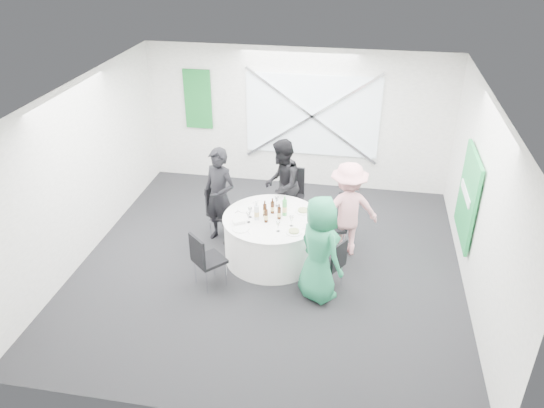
% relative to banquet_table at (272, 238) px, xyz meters
% --- Properties ---
extents(floor, '(6.00, 6.00, 0.00)m').
position_rel_banquet_table_xyz_m(floor, '(0.00, -0.20, -0.38)').
color(floor, black).
rests_on(floor, ground).
extents(ceiling, '(6.00, 6.00, 0.00)m').
position_rel_banquet_table_xyz_m(ceiling, '(0.00, -0.20, 2.42)').
color(ceiling, white).
rests_on(ceiling, wall_back).
extents(wall_back, '(6.00, 0.00, 6.00)m').
position_rel_banquet_table_xyz_m(wall_back, '(0.00, 2.80, 1.02)').
color(wall_back, silver).
rests_on(wall_back, floor).
extents(wall_front, '(6.00, 0.00, 6.00)m').
position_rel_banquet_table_xyz_m(wall_front, '(0.00, -3.20, 1.02)').
color(wall_front, silver).
rests_on(wall_front, floor).
extents(wall_left, '(0.00, 6.00, 6.00)m').
position_rel_banquet_table_xyz_m(wall_left, '(-3.00, -0.20, 1.02)').
color(wall_left, silver).
rests_on(wall_left, floor).
extents(wall_right, '(0.00, 6.00, 6.00)m').
position_rel_banquet_table_xyz_m(wall_right, '(3.00, -0.20, 1.02)').
color(wall_right, silver).
rests_on(wall_right, floor).
extents(window_panel, '(2.60, 0.03, 1.60)m').
position_rel_banquet_table_xyz_m(window_panel, '(0.30, 2.76, 1.12)').
color(window_panel, silver).
rests_on(window_panel, wall_back).
extents(window_brace_a, '(2.63, 0.05, 1.84)m').
position_rel_banquet_table_xyz_m(window_brace_a, '(0.30, 2.72, 1.12)').
color(window_brace_a, silver).
rests_on(window_brace_a, window_panel).
extents(window_brace_b, '(2.63, 0.05, 1.84)m').
position_rel_banquet_table_xyz_m(window_brace_b, '(0.30, 2.72, 1.12)').
color(window_brace_b, silver).
rests_on(window_brace_b, window_panel).
extents(green_banner, '(0.55, 0.04, 1.20)m').
position_rel_banquet_table_xyz_m(green_banner, '(-2.00, 2.75, 1.32)').
color(green_banner, '#156B27').
rests_on(green_banner, wall_back).
extents(green_sign, '(0.05, 1.20, 1.40)m').
position_rel_banquet_table_xyz_m(green_sign, '(2.94, 0.40, 0.82)').
color(green_sign, '#1A9041').
rests_on(green_sign, wall_right).
extents(banquet_table, '(1.56, 1.56, 0.76)m').
position_rel_banquet_table_xyz_m(banquet_table, '(0.00, 0.00, 0.00)').
color(banquet_table, white).
rests_on(banquet_table, floor).
extents(chair_back, '(0.51, 0.52, 1.03)m').
position_rel_banquet_table_xyz_m(chair_back, '(0.11, 1.23, 0.22)').
color(chair_back, black).
rests_on(chair_back, floor).
extents(chair_back_left, '(0.58, 0.57, 0.94)m').
position_rel_banquet_table_xyz_m(chair_back_left, '(-1.00, 0.53, 0.17)').
color(chair_back_left, black).
rests_on(chair_back_left, floor).
extents(chair_back_right, '(0.59, 0.58, 0.99)m').
position_rel_banquet_table_xyz_m(chair_back_right, '(0.98, 0.37, 0.20)').
color(chair_back_right, black).
rests_on(chair_back_right, floor).
extents(chair_front_right, '(0.52, 0.51, 0.82)m').
position_rel_banquet_table_xyz_m(chair_front_right, '(1.02, -0.62, 0.10)').
color(chair_front_right, black).
rests_on(chair_front_right, floor).
extents(chair_front_left, '(0.58, 0.58, 0.91)m').
position_rel_banquet_table_xyz_m(chair_front_left, '(-0.84, -0.93, 0.15)').
color(chair_front_left, black).
rests_on(chair_front_left, floor).
extents(person_man_back_left, '(0.72, 0.61, 1.68)m').
position_rel_banquet_table_xyz_m(person_man_back_left, '(-0.96, 0.39, 0.46)').
color(person_man_back_left, black).
rests_on(person_man_back_left, floor).
extents(person_man_back, '(0.45, 0.80, 1.64)m').
position_rel_banquet_table_xyz_m(person_man_back, '(-0.02, 1.03, 0.44)').
color(person_man_back, black).
rests_on(person_man_back, floor).
extents(person_woman_pink, '(1.14, 0.78, 1.61)m').
position_rel_banquet_table_xyz_m(person_woman_pink, '(1.16, 0.38, 0.42)').
color(person_woman_pink, pink).
rests_on(person_woman_pink, floor).
extents(person_woman_green, '(0.93, 0.93, 1.63)m').
position_rel_banquet_table_xyz_m(person_woman_green, '(0.83, -0.85, 0.43)').
color(person_woman_green, '#238155').
rests_on(person_woman_green, floor).
extents(plate_back, '(0.29, 0.29, 0.01)m').
position_rel_banquet_table_xyz_m(plate_back, '(-0.08, 0.55, 0.39)').
color(plate_back, white).
rests_on(plate_back, banquet_table).
extents(plate_back_left, '(0.29, 0.29, 0.01)m').
position_rel_banquet_table_xyz_m(plate_back_left, '(-0.46, 0.19, 0.39)').
color(plate_back_left, white).
rests_on(plate_back_left, banquet_table).
extents(plate_back_right, '(0.25, 0.25, 0.04)m').
position_rel_banquet_table_xyz_m(plate_back_right, '(0.46, 0.27, 0.40)').
color(plate_back_right, white).
rests_on(plate_back_right, banquet_table).
extents(plate_front_right, '(0.25, 0.25, 0.04)m').
position_rel_banquet_table_xyz_m(plate_front_right, '(0.40, -0.39, 0.40)').
color(plate_front_right, white).
rests_on(plate_front_right, banquet_table).
extents(plate_front_left, '(0.26, 0.26, 0.01)m').
position_rel_banquet_table_xyz_m(plate_front_left, '(-0.40, -0.43, 0.39)').
color(plate_front_left, white).
rests_on(plate_front_left, banquet_table).
extents(napkin, '(0.21, 0.19, 0.05)m').
position_rel_banquet_table_xyz_m(napkin, '(-0.47, -0.28, 0.42)').
color(napkin, white).
rests_on(napkin, plate_front_left).
extents(beer_bottle_a, '(0.06, 0.06, 0.26)m').
position_rel_banquet_table_xyz_m(beer_bottle_a, '(-0.12, 0.03, 0.48)').
color(beer_bottle_a, '#361909').
rests_on(beer_bottle_a, banquet_table).
extents(beer_bottle_b, '(0.06, 0.06, 0.26)m').
position_rel_banquet_table_xyz_m(beer_bottle_b, '(-0.02, 0.14, 0.48)').
color(beer_bottle_b, '#361909').
rests_on(beer_bottle_b, banquet_table).
extents(beer_bottle_c, '(0.06, 0.06, 0.25)m').
position_rel_banquet_table_xyz_m(beer_bottle_c, '(0.12, -0.02, 0.48)').
color(beer_bottle_c, '#361909').
rests_on(beer_bottle_c, banquet_table).
extents(beer_bottle_d, '(0.06, 0.06, 0.27)m').
position_rel_banquet_table_xyz_m(beer_bottle_d, '(-0.07, -0.15, 0.48)').
color(beer_bottle_d, '#361909').
rests_on(beer_bottle_d, banquet_table).
extents(green_water_bottle, '(0.08, 0.08, 0.33)m').
position_rel_banquet_table_xyz_m(green_water_bottle, '(0.18, 0.11, 0.51)').
color(green_water_bottle, green).
rests_on(green_water_bottle, banquet_table).
extents(clear_water_bottle, '(0.08, 0.08, 0.30)m').
position_rel_banquet_table_xyz_m(clear_water_bottle, '(-0.23, -0.10, 0.50)').
color(clear_water_bottle, silver).
rests_on(clear_water_bottle, banquet_table).
extents(wine_glass_a, '(0.07, 0.07, 0.17)m').
position_rel_banquet_table_xyz_m(wine_glass_a, '(-0.34, -0.05, 0.50)').
color(wine_glass_a, white).
rests_on(wine_glass_a, banquet_table).
extents(wine_glass_b, '(0.07, 0.07, 0.17)m').
position_rel_banquet_table_xyz_m(wine_glass_b, '(0.34, -0.20, 0.50)').
color(wine_glass_b, white).
rests_on(wine_glass_b, banquet_table).
extents(wine_glass_c, '(0.07, 0.07, 0.17)m').
position_rel_banquet_table_xyz_m(wine_glass_c, '(-0.33, -0.21, 0.50)').
color(wine_glass_c, white).
rests_on(wine_glass_c, banquet_table).
extents(wine_glass_d, '(0.07, 0.07, 0.17)m').
position_rel_banquet_table_xyz_m(wine_glass_d, '(0.16, -0.39, 0.50)').
color(wine_glass_d, white).
rests_on(wine_glass_d, banquet_table).
extents(wine_glass_e, '(0.07, 0.07, 0.17)m').
position_rel_banquet_table_xyz_m(wine_glass_e, '(0.01, 0.38, 0.50)').
color(wine_glass_e, white).
rests_on(wine_glass_e, banquet_table).
extents(fork_a, '(0.10, 0.13, 0.01)m').
position_rel_banquet_table_xyz_m(fork_a, '(0.34, -0.46, 0.38)').
color(fork_a, silver).
rests_on(fork_a, banquet_table).
extents(knife_a, '(0.12, 0.12, 0.01)m').
position_rel_banquet_table_xyz_m(knife_a, '(0.51, -0.27, 0.38)').
color(knife_a, silver).
rests_on(knife_a, banquet_table).
extents(fork_b, '(0.10, 0.13, 0.01)m').
position_rel_banquet_table_xyz_m(fork_b, '(-0.54, -0.21, 0.38)').
color(fork_b, silver).
rests_on(fork_b, banquet_table).
extents(knife_b, '(0.11, 0.12, 0.01)m').
position_rel_banquet_table_xyz_m(knife_b, '(-0.28, -0.50, 0.38)').
color(knife_b, silver).
rests_on(knife_b, banquet_table).
extents(fork_c, '(0.10, 0.13, 0.01)m').
position_rel_banquet_table_xyz_m(fork_c, '(-0.36, 0.45, 0.38)').
color(fork_c, silver).
rests_on(fork_c, banquet_table).
extents(knife_c, '(0.08, 0.14, 0.01)m').
position_rel_banquet_table_xyz_m(knife_c, '(-0.57, 0.10, 0.38)').
color(knife_c, silver).
rests_on(knife_c, banquet_table).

